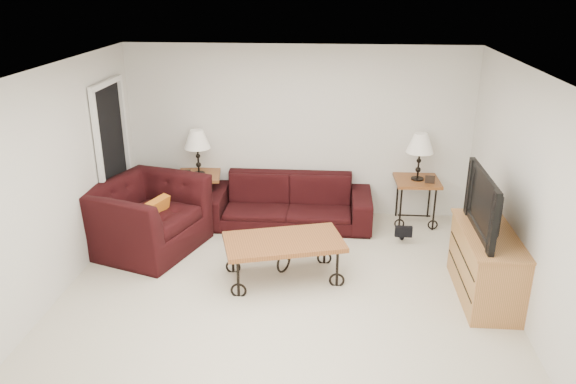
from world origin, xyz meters
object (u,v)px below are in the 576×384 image
Objects in this scene: side_table_left at (200,195)px; television at (493,204)px; side_table_right at (415,201)px; tv_stand at (486,265)px; coffee_table at (284,259)px; armchair at (147,217)px; sofa at (288,201)px; lamp_right at (419,157)px; lamp_left at (198,152)px; backpack at (403,225)px.

television is (3.64, -1.97, 0.78)m from side_table_left.
side_table_right is 2.03m from tv_stand.
armchair reaches higher than coffee_table.
armchair is 4.23m from television.
side_table_right is 2.49m from coffee_table.
lamp_right reaches higher than sofa.
side_table_right is at bearing 0.00° from side_table_left.
coffee_table is at bearing -51.68° from lamp_left.
backpack is (-0.24, -0.60, -0.11)m from side_table_right.
sofa reaches higher than side_table_left.
television is (0.49, -1.97, 0.11)m from lamp_right.
tv_stand is (2.34, -1.79, 0.04)m from sofa.
side_table_left is 0.66m from lamp_left.
tv_stand reaches higher than side_table_left.
lamp_right reaches higher than backpack.
armchair is 3.40m from backpack.
lamp_right is 0.58× the size of television.
side_table_right is 3.76m from armchair.
lamp_right reaches higher than coffee_table.
lamp_left is at bearing -118.39° from television.
armchair reaches higher than sofa.
side_table_right is 0.52× the size of tv_stand.
lamp_left is 3.07m from backpack.
tv_stand is at bearing -28.26° from lamp_left.
side_table_left is 0.51× the size of tv_stand.
sofa is at bearing 92.89° from coffee_table.
armchair is at bearing 168.19° from tv_stand.
backpack is (-0.73, 1.36, -0.89)m from television.
coffee_table is (-1.75, -1.78, -0.75)m from lamp_right.
side_table_right is 0.49× the size of coffee_table.
side_table_right is at bearing 0.00° from lamp_left.
backpack is at bearing -151.98° from television.
side_table_right is 1.01× the size of lamp_left.
tv_stand is at bearing -82.77° from armchair.
lamp_right is at bearing 44.09° from backpack.
coffee_table is (1.40, -1.78, -0.08)m from side_table_left.
armchair is 4.19m from tv_stand.
backpack is at bearing -62.39° from armchair.
side_table_right is (3.15, 0.00, 0.00)m from side_table_left.
coffee_table is 0.99× the size of armchair.
backpack is (1.51, 1.17, -0.03)m from coffee_table.
lamp_left reaches higher than side_table_left.
side_table_left is 3.22m from lamp_right.
backpack is at bearing -11.70° from lamp_left.
lamp_right is 2.60m from coffee_table.
side_table_right reaches higher than side_table_left.
sofa is 1.65m from backpack.
side_table_right is 1.00× the size of lamp_right.
sofa is 2.94m from tv_stand.
television reaches higher than backpack.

